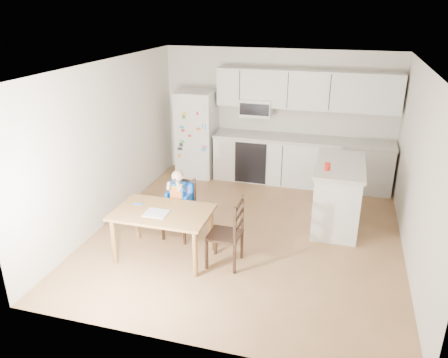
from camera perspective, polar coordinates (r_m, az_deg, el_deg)
name	(u,v)px	position (r m, az deg, el deg)	size (l,w,h in m)	color
room	(256,145)	(6.71, 4.26, 4.39)	(4.52, 5.01, 2.51)	olive
refrigerator	(197,134)	(8.77, -3.54, 5.92)	(0.72, 0.70, 1.70)	silver
kitchen_run	(301,139)	(8.42, 10.02, 5.13)	(3.37, 0.62, 2.15)	silver
kitchen_island	(337,194)	(7.00, 14.59, -1.92)	(0.73, 1.39, 1.02)	silver
red_cup	(327,167)	(6.48, 13.36, 1.59)	(0.09, 0.09, 0.11)	red
dining_table	(163,217)	(5.94, -8.01, -4.98)	(1.29, 0.83, 0.69)	olive
napkin	(156,213)	(5.84, -8.83, -4.44)	(0.31, 0.26, 0.01)	#A2A2A7
toddler_spoon	(137,204)	(6.14, -11.29, -3.23)	(0.02, 0.02, 0.12)	blue
chair_booster	(180,197)	(6.43, -5.82, -2.30)	(0.44, 0.44, 1.06)	black
chair_side	(232,229)	(5.73, 0.99, -6.55)	(0.43, 0.43, 0.95)	black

